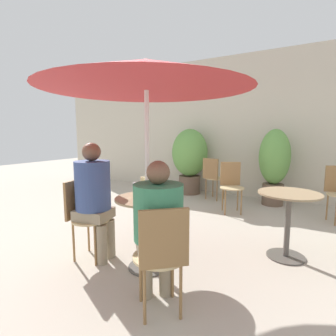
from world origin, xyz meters
name	(u,v)px	position (x,y,z in m)	size (l,w,h in m)	color
ground_plane	(126,268)	(0.00, 0.00, 0.00)	(20.00, 20.00, 0.00)	#B2A899
storefront_wall	(235,127)	(0.00, 3.75, 1.50)	(10.00, 0.06, 3.00)	beige
cafe_table_near	(148,218)	(0.19, 0.13, 0.52)	(0.65, 0.65, 0.73)	#514C47
cafe_table_far	(288,211)	(1.38, 1.08, 0.52)	(0.65, 0.65, 0.73)	#514C47
bistro_chair_0	(83,211)	(-0.55, -0.04, 0.52)	(0.44, 0.42, 0.86)	tan
bistro_chair_1	(162,251)	(0.70, -0.44, 0.52)	(0.47, 0.47, 0.86)	tan
bistro_chair_2	(231,182)	(0.33, 2.46, 0.52)	(0.45, 0.46, 0.86)	tan
bistro_chair_4	(213,175)	(-0.23, 3.05, 0.52)	(0.41, 0.43, 0.86)	tan
seated_person_0	(94,192)	(-0.40, -0.01, 0.74)	(0.41, 0.38, 1.27)	gray
seated_person_1	(158,222)	(0.60, -0.33, 0.69)	(0.48, 0.48, 1.17)	gray
beer_glass_0	(144,186)	(0.10, 0.19, 0.83)	(0.07, 0.07, 0.19)	beige
beer_glass_1	(137,191)	(0.13, 0.03, 0.81)	(0.07, 0.07, 0.16)	silver
beer_glass_2	(152,191)	(0.29, 0.06, 0.82)	(0.07, 0.07, 0.18)	#DBC65B
beer_glass_3	(159,188)	(0.28, 0.20, 0.82)	(0.07, 0.07, 0.18)	beige
potted_plant_0	(190,157)	(-0.90, 3.35, 0.84)	(0.79, 0.79, 1.46)	brown
potted_plant_1	(274,163)	(0.90, 3.28, 0.81)	(0.56, 0.56, 1.44)	brown
umbrella	(146,75)	(0.19, 0.13, 1.90)	(1.98, 1.98, 2.05)	silver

